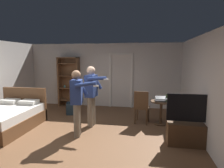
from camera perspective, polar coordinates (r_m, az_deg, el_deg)
name	(u,v)px	position (r m, az deg, el deg)	size (l,w,h in m)	color
ground_plane	(74,139)	(4.90, -11.37, -15.79)	(7.06, 7.06, 0.00)	brown
wall_back	(103,75)	(7.65, -2.71, 2.65)	(6.22, 0.12, 2.51)	silver
wall_right	(213,92)	(4.44, 27.90, -2.13)	(0.12, 6.66, 2.51)	silver
doorway_frame	(121,76)	(7.45, 2.67, 2.26)	(0.93, 0.08, 2.13)	white
bed	(7,118)	(6.08, -28.98, -8.86)	(1.44, 1.91, 1.02)	brown
bookshelf	(69,80)	(7.87, -12.72, 1.15)	(0.86, 0.32, 1.97)	brown
tv_flatscreen	(190,130)	(4.71, 22.34, -12.65)	(1.06, 0.40, 1.17)	#4C331E
side_table	(161,109)	(5.81, 14.48, -7.16)	(0.62, 0.62, 0.70)	#4C331E
laptop	(161,100)	(5.70, 14.33, -4.53)	(0.34, 0.35, 0.16)	black
bottle_on_table	(167,99)	(5.67, 16.06, -4.22)	(0.06, 0.06, 0.22)	#2D511A
wooden_chair	(142,106)	(5.72, 8.84, -6.45)	(0.48, 0.48, 0.99)	#4C331E
person_blue_shirt	(77,99)	(4.80, -10.33, -4.36)	(0.76, 0.57, 1.65)	gray
person_striped_shirt	(92,92)	(5.42, -6.12, -2.37)	(0.69, 0.59, 1.72)	gray
suitcase_dark	(73,108)	(6.85, -11.46, -7.07)	(0.46, 0.40, 0.40)	#1E2D38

